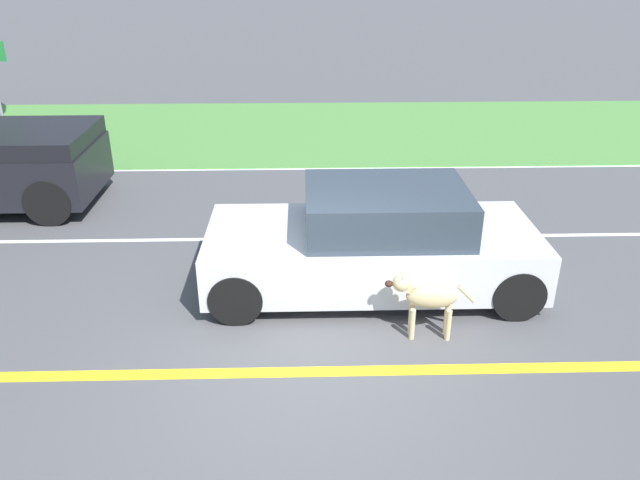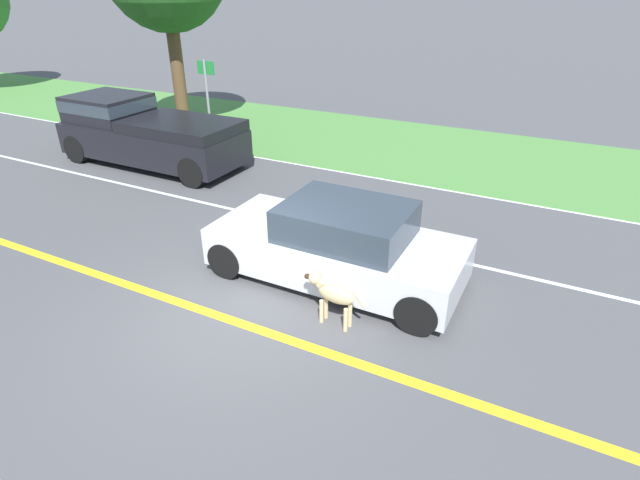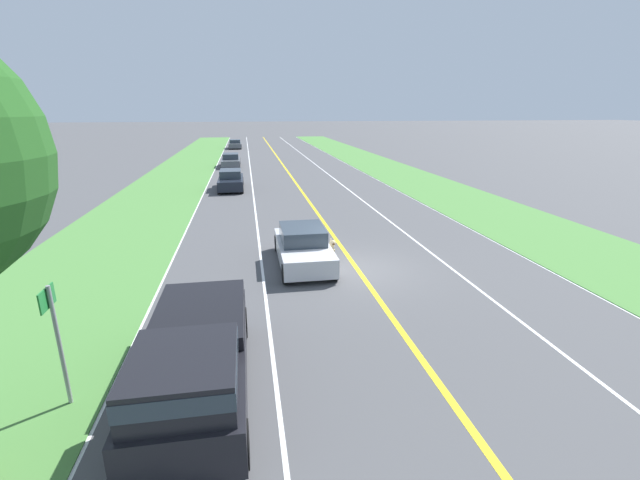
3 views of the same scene
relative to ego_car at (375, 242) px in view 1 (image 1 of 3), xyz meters
The scene contains 7 objects.
ground_plane 2.26m from the ego_car, 152.52° to the left, with size 400.00×400.00×0.00m, color #4C4C4F.
centre_divider_line 2.25m from the ego_car, 152.52° to the left, with size 0.18×160.00×0.01m, color yellow.
lane_edge_line_right 5.23m from the ego_car, 11.04° to the left, with size 0.14×160.00×0.01m, color white.
lane_dash_same_dir 1.99m from the ego_car, 31.99° to the left, with size 0.10×160.00×0.01m, color white.
grass_verge_right 8.18m from the ego_car, ahead, with size 6.00×160.00×0.03m, color #4C843D.
ego_car is the anchor object (origin of this frame).
dog 1.32m from the ego_car, 159.05° to the right, with size 0.26×1.08×0.85m.
Camera 1 is at (-5.63, -0.05, 4.28)m, focal length 35.00 mm.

